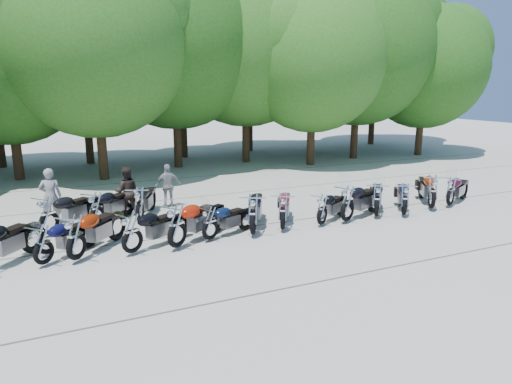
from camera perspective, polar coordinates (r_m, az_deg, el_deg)
name	(u,v)px	position (r m, az deg, el deg)	size (l,w,h in m)	color
ground	(277,240)	(13.30, 2.66, -5.96)	(90.00, 90.00, 0.00)	gray
tree_2	(6,64)	(24.11, -28.76, 13.86)	(7.31, 7.31, 8.97)	#3A2614
tree_3	(94,41)	(22.63, -19.62, 17.41)	(8.70, 8.70, 10.67)	#3A2614
tree_4	(174,40)	(25.18, -10.25, 18.14)	(9.13, 9.13, 11.20)	#3A2614
tree_5	(245,45)	(26.59, -1.33, 17.92)	(9.04, 9.04, 11.10)	#3A2614
tree_6	(313,58)	(25.74, 7.14, 16.29)	(8.00, 8.00, 9.82)	#3A2614
tree_7	(358,50)	(28.60, 12.68, 16.92)	(8.79, 8.79, 10.79)	#3A2614
tree_8	(425,67)	(31.10, 20.34, 14.41)	(7.53, 7.53, 9.25)	#3A2614
tree_11	(83,64)	(27.72, -20.86, 14.67)	(7.56, 7.56, 9.28)	#3A2614
tree_12	(181,62)	(28.70, -9.35, 15.71)	(7.88, 7.88, 9.67)	#3A2614
tree_13	(249,60)	(31.28, -0.84, 16.22)	(8.31, 8.31, 10.20)	#3A2614
tree_14	(312,63)	(31.87, 7.05, 15.69)	(8.02, 8.02, 9.84)	#3A2614
tree_15	(376,48)	(36.08, 14.77, 16.97)	(9.67, 9.67, 11.86)	#3A2614
motorcycle_1	(43,243)	(12.35, -25.11, -5.83)	(0.64, 2.12, 1.20)	#0B0C33
motorcycle_2	(75,236)	(12.29, -21.64, -5.12)	(0.75, 2.46, 1.39)	maroon
motorcycle_3	(132,232)	(12.34, -15.26, -4.81)	(0.69, 2.28, 1.29)	black
motorcycle_4	(177,225)	(12.45, -9.87, -4.03)	(0.77, 2.54, 1.43)	#A01905
motorcycle_5	(210,222)	(13.03, -5.77, -3.76)	(0.62, 2.04, 1.15)	black
motorcycle_6	(253,213)	(13.36, -0.37, -2.63)	(0.77, 2.55, 1.44)	black
motorcycle_7	(283,210)	(13.87, 3.39, -2.27)	(0.72, 2.36, 1.34)	maroon
motorcycle_8	(322,209)	(14.50, 8.28, -2.06)	(0.63, 2.06, 1.16)	black
motorcycle_9	(348,202)	(14.95, 11.39, -1.28)	(0.75, 2.46, 1.39)	black
motorcycle_10	(377,198)	(15.77, 14.90, -0.79)	(0.73, 2.38, 1.35)	black
motorcycle_11	(405,198)	(16.18, 18.10, -0.74)	(0.70, 2.31, 1.31)	#0B1233
motorcycle_12	(432,191)	(17.34, 21.19, 0.16)	(0.78, 2.56, 1.45)	#8E2405
motorcycle_13	(451,190)	(18.05, 23.20, 0.21)	(0.69, 2.28, 1.29)	#39071E
motorcycle_14	(48,214)	(14.71, -24.56, -2.52)	(0.73, 2.41, 1.36)	black
motorcycle_15	(96,208)	(14.92, -19.33, -1.94)	(0.71, 2.33, 1.32)	black
motorcycle_16	(139,203)	(15.04, -14.37, -1.39)	(0.74, 2.42, 1.37)	black
rider_0	(51,196)	(15.95, -24.30, -0.49)	(0.67, 0.44, 1.82)	gray
rider_1	(127,191)	(16.11, -15.86, 0.07)	(0.82, 0.64, 1.69)	black
rider_2	(168,186)	(16.91, -10.91, 0.78)	(0.94, 0.39, 1.60)	gray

